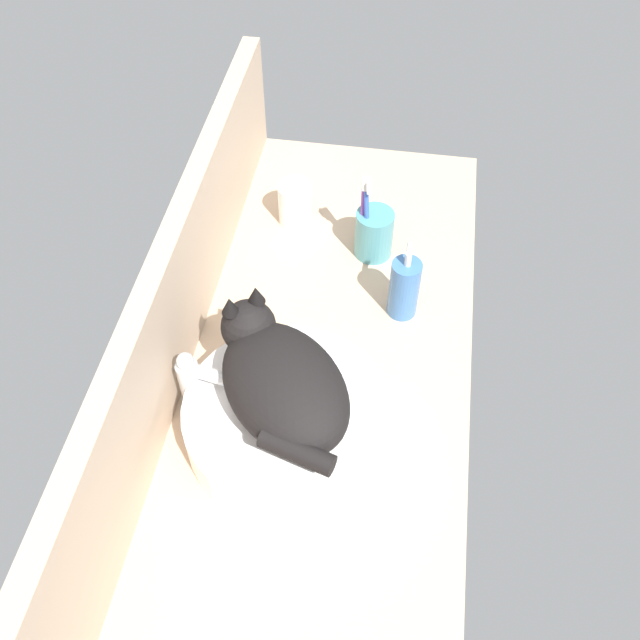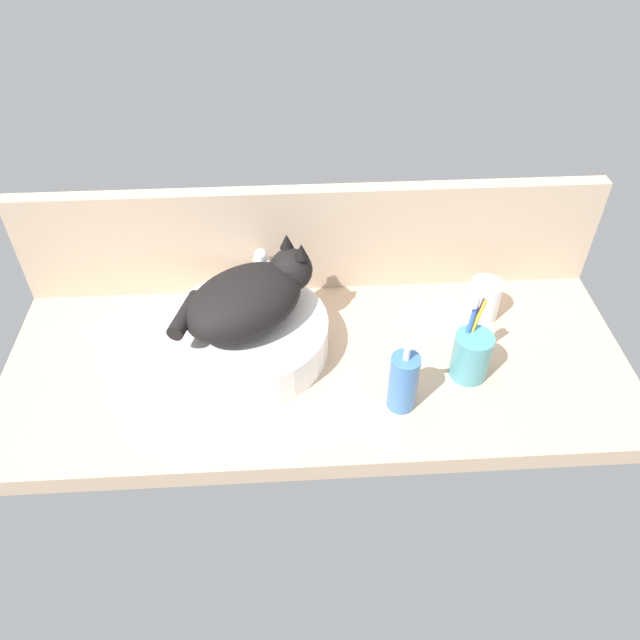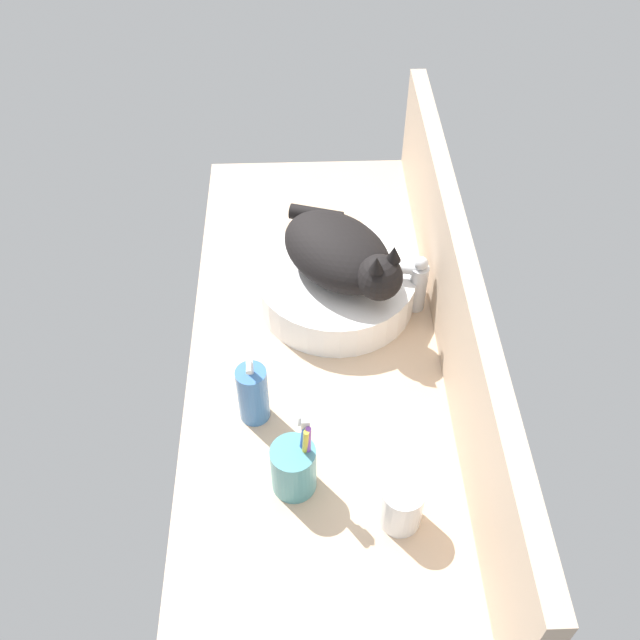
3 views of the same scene
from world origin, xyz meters
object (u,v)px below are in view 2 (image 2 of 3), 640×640
sink_basin (248,337)px  soap_dispenser (403,382)px  cat (249,297)px  faucet (261,276)px  toothbrush_cup (471,354)px  water_glass (483,302)px

sink_basin → soap_dispenser: 33.23cm
soap_dispenser → sink_basin: bearing=151.0°
sink_basin → soap_dispenser: size_ratio=2.10×
sink_basin → soap_dispenser: (28.97, -16.09, 2.39)cm
sink_basin → cat: cat is taller
faucet → sink_basin: bearing=-100.3°
faucet → soap_dispenser: (26.21, -31.33, -1.06)cm
sink_basin → toothbrush_cup: (43.38, -8.99, 1.56)cm
soap_dispenser → toothbrush_cup: (14.41, 7.10, -0.83)cm
cat → toothbrush_cup: (42.37, -9.91, -8.05)cm
faucet → soap_dispenser: soap_dispenser is taller
cat → sink_basin: bearing=-137.7°
cat → toothbrush_cup: bearing=-13.2°
cat → soap_dispenser: cat is taller
soap_dispenser → toothbrush_cup: 16.09cm
faucet → water_glass: 48.30cm
toothbrush_cup → cat: bearing=166.8°
cat → soap_dispenser: bearing=-31.3°
cat → water_glass: size_ratio=3.34×
soap_dispenser → toothbrush_cup: size_ratio=0.83×
faucet → soap_dispenser: 40.86cm
cat → toothbrush_cup: 44.25cm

